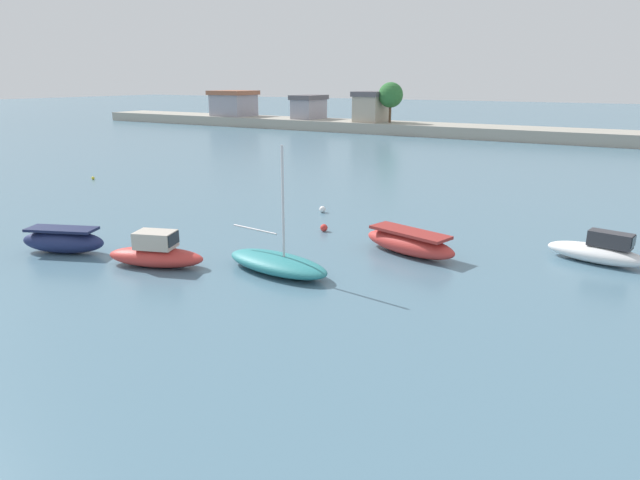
# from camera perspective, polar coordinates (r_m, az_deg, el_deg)

# --- Properties ---
(moored_boat_2) EXTENTS (4.10, 2.66, 1.17)m
(moored_boat_2) POSITION_cam_1_polar(r_m,az_deg,el_deg) (27.69, -24.95, -0.06)
(moored_boat_2) COLOR navy
(moored_boat_2) RESTS_ON ground
(moored_boat_3) EXTENTS (4.45, 2.74, 1.52)m
(moored_boat_3) POSITION_cam_1_polar(r_m,az_deg,el_deg) (24.29, -16.55, -1.33)
(moored_boat_3) COLOR #C63833
(moored_boat_3) RESTS_ON ground
(moored_boat_4) EXTENTS (5.14, 2.47, 5.21)m
(moored_boat_4) POSITION_cam_1_polar(r_m,az_deg,el_deg) (22.67, -4.45, -2.38)
(moored_boat_4) COLOR teal
(moored_boat_4) RESTS_ON ground
(moored_boat_5) EXTENTS (4.93, 2.64, 1.10)m
(moored_boat_5) POSITION_cam_1_polar(r_m,az_deg,el_deg) (25.21, 9.18, -0.30)
(moored_boat_5) COLOR #C63833
(moored_boat_5) RESTS_ON ground
(moored_boat_6) EXTENTS (4.26, 2.03, 1.43)m
(moored_boat_6) POSITION_cam_1_polar(r_m,az_deg,el_deg) (26.57, 26.78, -1.05)
(moored_boat_6) COLOR white
(moored_boat_6) RESTS_ON ground
(mooring_buoy_0) EXTENTS (0.39, 0.39, 0.39)m
(mooring_buoy_0) POSITION_cam_1_polar(r_m,az_deg,el_deg) (28.71, 0.41, 1.27)
(mooring_buoy_0) COLOR red
(mooring_buoy_0) RESTS_ON ground
(mooring_buoy_2) EXTENTS (0.39, 0.39, 0.39)m
(mooring_buoy_2) POSITION_cam_1_polar(r_m,az_deg,el_deg) (32.81, 0.26, 3.18)
(mooring_buoy_2) COLOR white
(mooring_buoy_2) RESTS_ON ground
(mooring_buoy_3) EXTENTS (0.25, 0.25, 0.25)m
(mooring_buoy_3) POSITION_cam_1_polar(r_m,az_deg,el_deg) (47.31, -22.35, 5.93)
(mooring_buoy_3) COLOR yellow
(mooring_buoy_3) RESTS_ON ground
(distant_shoreline) EXTENTS (138.12, 7.56, 7.43)m
(distant_shoreline) POSITION_cam_1_polar(r_m,az_deg,el_deg) (79.20, 15.65, 11.37)
(distant_shoreline) COLOR #9E998C
(distant_shoreline) RESTS_ON ground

